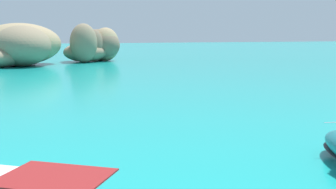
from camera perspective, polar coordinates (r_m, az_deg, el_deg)
islet_large at (r=80.33m, az=-19.62°, el=5.89°), size 20.18×21.07×7.18m
islet_small at (r=85.71m, az=-9.52°, el=6.20°), size 12.96×12.33×7.18m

